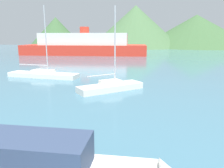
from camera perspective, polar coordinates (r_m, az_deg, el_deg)
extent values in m
cube|color=#334260|center=(7.26, -20.98, -16.13)|extent=(3.76, 1.70, 0.95)
cube|color=white|center=(26.91, -17.50, 2.25)|extent=(8.71, 3.35, 0.52)
cube|color=white|center=(26.84, -17.56, 3.18)|extent=(2.75, 1.73, 0.36)
cylinder|color=#BCBCC1|center=(26.19, -16.88, 10.88)|extent=(0.12, 0.12, 7.51)
cylinder|color=#BCBCC1|center=(27.46, -19.90, 4.73)|extent=(3.79, 0.79, 0.10)
cube|color=white|center=(19.36, -0.37, -0.89)|extent=(5.82, 4.89, 0.54)
cube|color=white|center=(19.26, -0.37, 0.44)|extent=(2.15, 2.02, 0.38)
cylinder|color=#BCBCC1|center=(19.10, 0.79, 9.87)|extent=(0.12, 0.12, 6.68)
cylinder|color=#BCBCC1|center=(18.69, -2.74, 2.28)|extent=(2.23, 1.66, 0.10)
cube|color=red|center=(58.74, -7.08, 8.89)|extent=(31.94, 9.95, 2.54)
cube|color=silver|center=(58.64, -7.15, 11.58)|extent=(22.37, 8.41, 2.98)
cylinder|color=red|center=(58.66, -7.21, 13.82)|extent=(2.40, 2.40, 1.60)
cone|color=#3D6038|center=(107.71, -14.39, 13.02)|extent=(25.27, 25.27, 13.39)
cone|color=#476B42|center=(99.87, 6.14, 14.70)|extent=(40.50, 40.50, 17.91)
cone|color=#3D6038|center=(107.82, 21.04, 12.80)|extent=(49.79, 49.79, 14.17)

